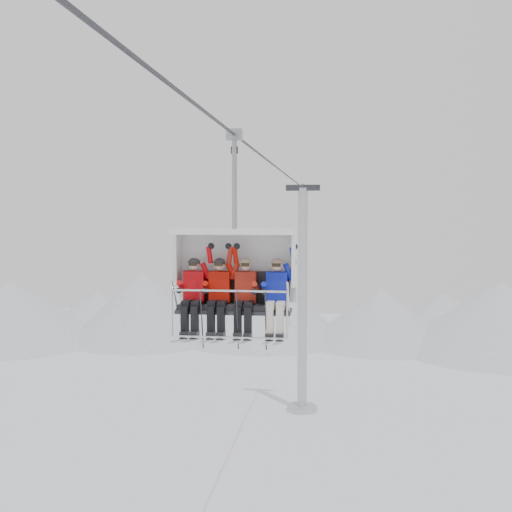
# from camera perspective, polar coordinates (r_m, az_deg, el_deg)

# --- Properties ---
(ridgeline) EXTENTS (72.00, 21.00, 7.00)m
(ridgeline) POSITION_cam_1_polar(r_m,az_deg,el_deg) (58.62, 3.63, -5.01)
(ridgeline) COLOR silver
(ridgeline) RESTS_ON ground
(lift_tower_right) EXTENTS (2.00, 1.80, 13.48)m
(lift_tower_right) POSITION_cam_1_polar(r_m,az_deg,el_deg) (38.30, 4.14, -5.24)
(lift_tower_right) COLOR #B0B2B7
(lift_tower_right) RESTS_ON ground
(haul_cable) EXTENTS (0.06, 50.00, 0.06)m
(haul_cable) POSITION_cam_1_polar(r_m,az_deg,el_deg) (15.98, 0.00, 9.29)
(haul_cable) COLOR #2E2E33
(haul_cable) RESTS_ON lift_tower_left
(chairlift_carrier) EXTENTS (2.39, 1.17, 3.98)m
(chairlift_carrier) POSITION_cam_1_polar(r_m,az_deg,el_deg) (12.75, -1.82, -1.11)
(chairlift_carrier) COLOR black
(chairlift_carrier) RESTS_ON haul_cable
(skier_far_left) EXTENTS (0.41, 1.69, 1.63)m
(skier_far_left) POSITION_cam_1_polar(r_m,az_deg,el_deg) (12.65, -5.59, -3.29)
(skier_far_left) COLOR red
(skier_far_left) RESTS_ON chairlift_carrier
(skier_center_left) EXTENTS (0.41, 1.69, 1.63)m
(skier_center_left) POSITION_cam_1_polar(r_m,az_deg,el_deg) (12.54, -3.31, -3.34)
(skier_center_left) COLOR #BB0F04
(skier_center_left) RESTS_ON chairlift_carrier
(skier_center_right) EXTENTS (0.41, 1.69, 1.63)m
(skier_center_right) POSITION_cam_1_polar(r_m,az_deg,el_deg) (12.46, -0.97, -3.38)
(skier_center_right) COLOR #A52012
(skier_center_right) RESTS_ON chairlift_carrier
(skier_far_right) EXTENTS (0.41, 1.69, 1.63)m
(skier_far_right) POSITION_cam_1_polar(r_m,az_deg,el_deg) (12.39, 1.83, -3.42)
(skier_far_right) COLOR #121FB0
(skier_far_right) RESTS_ON chairlift_carrier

